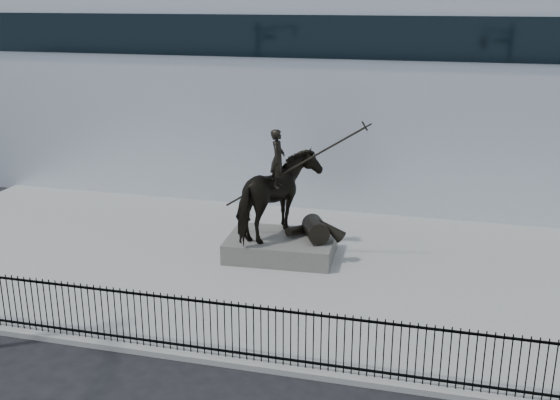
# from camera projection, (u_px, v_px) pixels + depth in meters

# --- Properties ---
(ground) EXTENTS (120.00, 120.00, 0.00)m
(ground) POSITION_uv_depth(u_px,v_px,m) (239.00, 395.00, 14.56)
(ground) COLOR black
(ground) RESTS_ON ground
(plaza) EXTENTS (30.00, 12.00, 0.15)m
(plaza) POSITION_uv_depth(u_px,v_px,m) (306.00, 270.00, 21.01)
(plaza) COLOR #959593
(plaza) RESTS_ON ground
(building) EXTENTS (44.00, 14.00, 9.00)m
(building) POSITION_uv_depth(u_px,v_px,m) (364.00, 82.00, 31.69)
(building) COLOR silver
(building) RESTS_ON ground
(picket_fence) EXTENTS (22.10, 0.10, 1.50)m
(picket_fence) POSITION_uv_depth(u_px,v_px,m) (254.00, 332.00, 15.45)
(picket_fence) COLOR black
(picket_fence) RESTS_ON plaza
(statue_plinth) EXTENTS (3.65, 2.61, 0.66)m
(statue_plinth) POSITION_uv_depth(u_px,v_px,m) (281.00, 246.00, 21.87)
(statue_plinth) COLOR #57544F
(statue_plinth) RESTS_ON plaza
(equestrian_statue) EXTENTS (4.51, 2.91, 3.83)m
(equestrian_statue) POSITION_uv_depth(u_px,v_px,m) (283.00, 198.00, 21.35)
(equestrian_statue) COLOR black
(equestrian_statue) RESTS_ON statue_plinth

